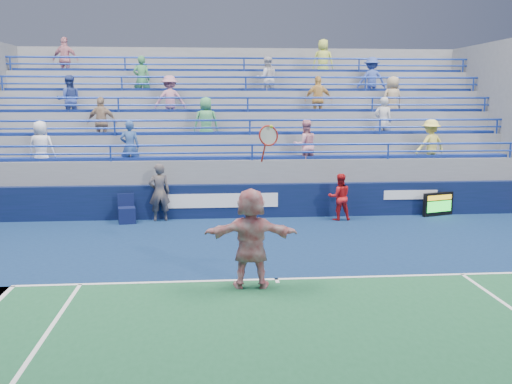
{
  "coord_description": "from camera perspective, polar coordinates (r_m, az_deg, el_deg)",
  "views": [
    {
      "loc": [
        -1.42,
        -11.61,
        3.84
      ],
      "look_at": [
        -0.23,
        2.5,
        1.5
      ],
      "focal_mm": 40.0,
      "sensor_mm": 36.0,
      "label": 1
    }
  ],
  "objects": [
    {
      "name": "serve_speed_board",
      "position": [
        19.64,
        17.74,
        -1.18
      ],
      "size": [
        1.11,
        0.47,
        0.78
      ],
      "color": "black",
      "rests_on": "ground"
    },
    {
      "name": "ball_girl",
      "position": [
        18.21,
        8.35,
        -0.5
      ],
      "size": [
        0.74,
        0.58,
        1.49
      ],
      "primitive_type": "imported",
      "rotation": [
        0.0,
        0.0,
        3.16
      ],
      "color": "red",
      "rests_on": "ground"
    },
    {
      "name": "ground",
      "position": [
        12.31,
        2.06,
        -8.8
      ],
      "size": [
        120.0,
        120.0,
        0.0
      ],
      "primitive_type": "plane",
      "color": "#333538"
    },
    {
      "name": "bleacher_stand",
      "position": [
        22.04,
        -1.11,
        3.41
      ],
      "size": [
        18.0,
        5.61,
        6.13
      ],
      "color": "slate",
      "rests_on": "ground"
    },
    {
      "name": "judge_chair",
      "position": [
        18.1,
        -12.79,
        -2.17
      ],
      "size": [
        0.6,
        0.6,
        0.9
      ],
      "color": "#0C143D",
      "rests_on": "ground"
    },
    {
      "name": "tennis_player",
      "position": [
        11.58,
        -0.5,
        -4.6
      ],
      "size": [
        1.95,
        0.73,
        3.32
      ],
      "color": "silver",
      "rests_on": "ground"
    },
    {
      "name": "sponsor_wall",
      "position": [
        18.46,
        -0.32,
        -0.89
      ],
      "size": [
        18.0,
        0.32,
        1.1
      ],
      "color": "#091632",
      "rests_on": "ground"
    },
    {
      "name": "line_judge",
      "position": [
        18.09,
        -9.64,
        -0.04
      ],
      "size": [
        0.74,
        0.56,
        1.84
      ],
      "primitive_type": "imported",
      "rotation": [
        0.0,
        0.0,
        3.33
      ],
      "color": "#131B34",
      "rests_on": "ground"
    }
  ]
}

